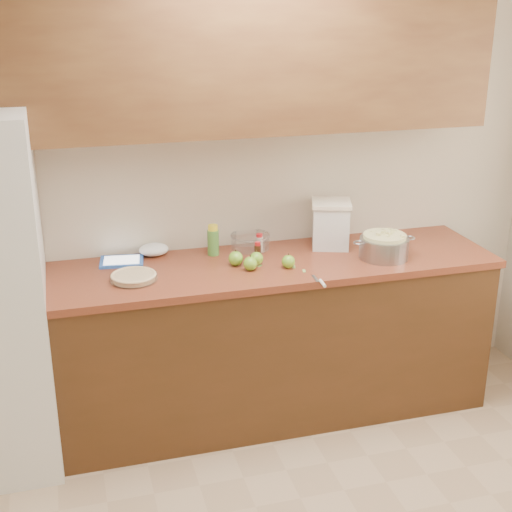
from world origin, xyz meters
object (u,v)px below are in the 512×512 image
object	(u,v)px
tablet	(122,261)
flour_canister	(331,224)
pie	(134,277)
colander	(384,246)

from	to	relation	value
tablet	flour_canister	bearing A→B (deg)	5.01
tablet	pie	bearing A→B (deg)	-75.38
flour_canister	tablet	bearing A→B (deg)	177.32
flour_canister	pie	bearing A→B (deg)	-169.07
pie	flour_canister	bearing A→B (deg)	10.93
flour_canister	tablet	size ratio (longest dim) A/B	1.10
pie	tablet	bearing A→B (deg)	96.93
tablet	colander	bearing A→B (deg)	-4.85
pie	colander	distance (m)	1.36
pie	flour_canister	world-z (taller)	flour_canister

